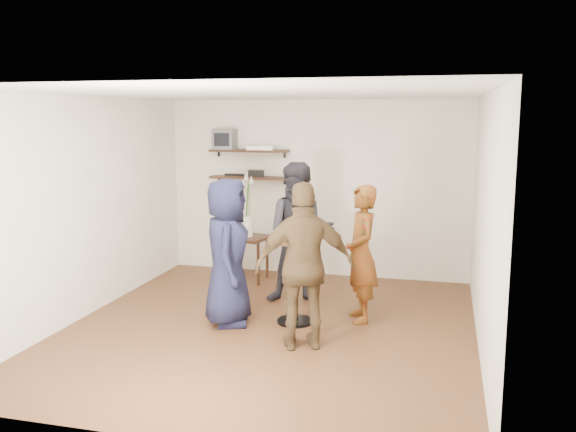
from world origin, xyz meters
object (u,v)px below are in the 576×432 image
object	(u,v)px
side_table	(248,244)
drinks_table	(295,269)
dvd_deck	(262,148)
radio	(256,173)
crt_monitor	(225,139)
person_plaid	(361,254)
person_dark	(300,234)
person_navy	(227,252)
person_brown	(305,266)

from	to	relation	value
side_table	drinks_table	bearing A→B (deg)	-55.79
dvd_deck	radio	bearing A→B (deg)	180.00
side_table	radio	bearing A→B (deg)	93.59
drinks_table	dvd_deck	bearing A→B (deg)	116.14
crt_monitor	drinks_table	bearing A→B (deg)	-52.63
person_plaid	person_dark	size ratio (longest dim) A/B	0.88
person_plaid	drinks_table	bearing A→B (deg)	-90.00
radio	drinks_table	xyz separation A→B (m)	(1.13, -2.10, -0.88)
crt_monitor	side_table	world-z (taller)	crt_monitor
side_table	person_navy	distance (m)	1.88
radio	side_table	world-z (taller)	radio
crt_monitor	drinks_table	size ratio (longest dim) A/B	0.32
crt_monitor	dvd_deck	world-z (taller)	crt_monitor
person_dark	dvd_deck	bearing A→B (deg)	115.05
crt_monitor	dvd_deck	xyz separation A→B (m)	(0.57, 0.00, -0.12)
side_table	crt_monitor	bearing A→B (deg)	136.06
radio	person_navy	xyz separation A→B (m)	(0.39, -2.32, -0.68)
person_plaid	person_navy	xyz separation A→B (m)	(-1.45, -0.50, 0.04)
radio	person_plaid	distance (m)	2.69
dvd_deck	person_brown	xyz separation A→B (m)	(1.31, -2.82, -1.04)
radio	drinks_table	bearing A→B (deg)	-61.85
dvd_deck	side_table	bearing A→B (deg)	-97.20
drinks_table	person_plaid	world-z (taller)	person_plaid
dvd_deck	person_plaid	bearing A→B (deg)	-46.13
dvd_deck	side_table	distance (m)	1.44
drinks_table	person_navy	distance (m)	0.80
side_table	drinks_table	world-z (taller)	drinks_table
dvd_deck	side_table	size ratio (longest dim) A/B	0.61
drinks_table	person_plaid	xyz separation A→B (m)	(0.72, 0.29, 0.16)
dvd_deck	drinks_table	xyz separation A→B (m)	(1.03, -2.10, -1.26)
crt_monitor	person_dark	world-z (taller)	crt_monitor
side_table	drinks_table	size ratio (longest dim) A/B	0.66
crt_monitor	person_dark	distance (m)	2.29
person_plaid	person_navy	bearing A→B (deg)	-92.79
dvd_deck	radio	world-z (taller)	dvd_deck
drinks_table	person_navy	world-z (taller)	person_navy
crt_monitor	person_dark	xyz separation A→B (m)	(1.49, -1.34, -1.12)
person_plaid	person_brown	distance (m)	1.10
person_navy	person_brown	size ratio (longest dim) A/B	0.98
person_brown	person_dark	bearing A→B (deg)	-96.00
dvd_deck	person_navy	xyz separation A→B (m)	(0.29, -2.32, -1.06)
drinks_table	person_brown	xyz separation A→B (m)	(0.28, -0.72, 0.22)
radio	drinks_table	size ratio (longest dim) A/B	0.22
dvd_deck	person_plaid	size ratio (longest dim) A/B	0.25
radio	person_dark	world-z (taller)	person_dark
side_table	person_plaid	xyz separation A→B (m)	(1.81, -1.32, 0.25)
crt_monitor	dvd_deck	distance (m)	0.59
side_table	drinks_table	xyz separation A→B (m)	(1.09, -1.61, 0.09)
person_dark	person_plaid	bearing A→B (deg)	-38.66
radio	drinks_table	distance (m)	2.54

